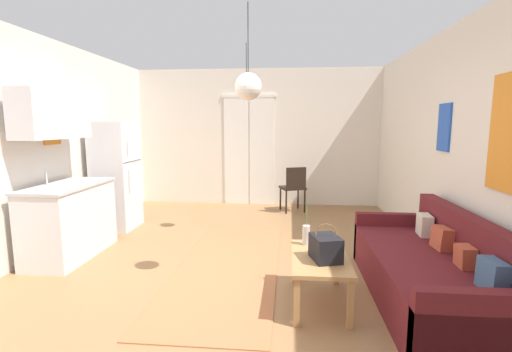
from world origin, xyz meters
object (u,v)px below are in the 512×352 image
at_px(coffee_table, 320,263).
at_px(pendant_lamp_far, 246,85).
at_px(handbag, 326,248).
at_px(bamboo_vase, 306,235).
at_px(accent_chair, 294,186).
at_px(refrigerator, 116,176).
at_px(pendant_lamp_near, 248,86).
at_px(couch, 434,274).

relative_size(coffee_table, pendant_lamp_far, 1.35).
bearing_deg(handbag, bamboo_vase, 111.26).
distance_m(accent_chair, pendant_lamp_far, 2.41).
distance_m(handbag, refrigerator, 3.77).
bearing_deg(accent_chair, pendant_lamp_far, 47.03).
relative_size(coffee_table, refrigerator, 0.54).
distance_m(pendant_lamp_near, pendant_lamp_far, 1.63).
xyz_separation_m(handbag, pendant_lamp_near, (-0.71, 0.33, 1.41)).
xyz_separation_m(refrigerator, pendant_lamp_far, (2.09, -0.31, 1.33)).
bearing_deg(couch, handbag, -168.43).
height_order(pendant_lamp_near, pendant_lamp_far, same).
relative_size(couch, pendant_lamp_near, 2.42).
xyz_separation_m(handbag, pendant_lamp_far, (-0.92, 1.94, 1.60)).
xyz_separation_m(couch, accent_chair, (-1.24, 3.33, 0.22)).
distance_m(bamboo_vase, pendant_lamp_far, 2.37).
xyz_separation_m(couch, coffee_table, (-1.04, -0.12, 0.11)).
distance_m(coffee_table, handbag, 0.20).
bearing_deg(pendant_lamp_near, accent_chair, 81.46).
bearing_deg(pendant_lamp_near, couch, -4.10).
bearing_deg(pendant_lamp_near, coffee_table, -19.68).
relative_size(couch, accent_chair, 2.47).
bearing_deg(coffee_table, couch, 6.45).
distance_m(bamboo_vase, handbag, 0.41).
bearing_deg(couch, bamboo_vase, 171.19).
xyz_separation_m(handbag, accent_chair, (-0.23, 3.54, -0.07)).
relative_size(refrigerator, pendant_lamp_far, 2.50).
relative_size(refrigerator, pendant_lamp_near, 1.92).
xyz_separation_m(couch, bamboo_vase, (-1.16, 0.18, 0.28)).
distance_m(couch, refrigerator, 4.54).
bearing_deg(refrigerator, bamboo_vase, -33.09).
xyz_separation_m(coffee_table, accent_chair, (-0.19, 3.45, 0.10)).
distance_m(coffee_table, bamboo_vase, 0.36).
distance_m(handbag, accent_chair, 3.54).
height_order(coffee_table, handbag, handbag).
bearing_deg(coffee_table, handbag, -66.25).
bearing_deg(pendant_lamp_far, refrigerator, 171.51).
relative_size(couch, handbag, 6.26).
bearing_deg(handbag, accent_chair, 93.76).
bearing_deg(coffee_table, pendant_lamp_near, 160.32).
bearing_deg(coffee_table, pendant_lamp_far, 115.51).
bearing_deg(handbag, refrigerator, 143.23).
bearing_deg(refrigerator, handbag, -36.77).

